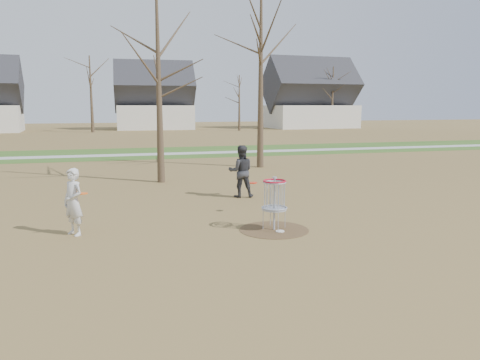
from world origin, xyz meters
name	(u,v)px	position (x,y,z in m)	size (l,w,h in m)	color
ground	(274,230)	(0.00, 0.00, 0.00)	(160.00, 160.00, 0.00)	brown
green_band	(171,152)	(0.00, 21.00, 0.01)	(160.00, 8.00, 0.01)	#2D5119
footpath	(173,154)	(0.00, 20.00, 0.01)	(160.00, 1.50, 0.01)	#9E9E99
dirt_circle	(274,230)	(0.00, 0.00, 0.01)	(1.80, 1.80, 0.01)	#47331E
player_standing	(73,202)	(-4.94, 0.88, 0.84)	(0.61, 0.40, 1.67)	silver
player_throwing	(241,171)	(0.36, 4.49, 0.91)	(0.89, 0.69, 1.82)	#2E2F33
disc_grounded	(280,231)	(0.08, -0.23, 0.02)	(0.22, 0.22, 0.02)	white
discs_in_play	(180,187)	(-2.22, 1.36, 0.99)	(4.93, 1.38, 0.16)	red
disc_golf_basket	(274,195)	(0.00, 0.00, 0.91)	(0.64, 0.64, 1.35)	#9EA3AD
bare_trees	(169,83)	(1.78, 35.79, 5.35)	(52.62, 44.98, 9.00)	#382B1E
houses_row	(173,103)	(4.32, 52.56, 3.52)	(56.51, 10.01, 7.26)	silver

